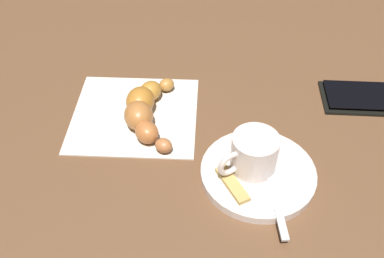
% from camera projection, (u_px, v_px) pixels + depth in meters
% --- Properties ---
extents(ground_plane, '(1.80, 1.80, 0.00)m').
position_uv_depth(ground_plane, '(191.00, 148.00, 0.61)').
color(ground_plane, brown).
extents(saucer, '(0.15, 0.15, 0.01)m').
position_uv_depth(saucer, '(258.00, 173.00, 0.57)').
color(saucer, silver).
rests_on(saucer, ground).
extents(espresso_cup, '(0.07, 0.07, 0.05)m').
position_uv_depth(espresso_cup, '(253.00, 153.00, 0.55)').
color(espresso_cup, silver).
rests_on(espresso_cup, saucer).
extents(teaspoon, '(0.07, 0.13, 0.01)m').
position_uv_depth(teaspoon, '(270.00, 176.00, 0.56)').
color(teaspoon, silver).
rests_on(teaspoon, saucer).
extents(sugar_packet, '(0.05, 0.05, 0.01)m').
position_uv_depth(sugar_packet, '(232.00, 184.00, 0.55)').
color(sugar_packet, tan).
rests_on(sugar_packet, saucer).
extents(napkin, '(0.23, 0.22, 0.00)m').
position_uv_depth(napkin, '(135.00, 114.00, 0.66)').
color(napkin, silver).
rests_on(napkin, ground).
extents(croissant, '(0.10, 0.15, 0.04)m').
position_uv_depth(croissant, '(144.00, 109.00, 0.64)').
color(croissant, '#B27734').
rests_on(croissant, napkin).
extents(cell_phone, '(0.16, 0.11, 0.01)m').
position_uv_depth(cell_phone, '(369.00, 98.00, 0.68)').
color(cell_phone, black).
rests_on(cell_phone, ground).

